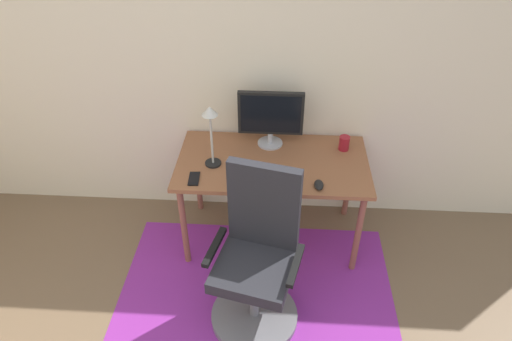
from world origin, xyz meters
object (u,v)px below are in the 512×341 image
object	(u,v)px
monitor	(271,116)
coffee_cup	(344,143)
office_chair	(257,267)
desk	(272,169)
computer_mouse	(319,185)
keyboard	(266,182)
cell_phone	(194,179)
desk_lamp	(210,124)

from	to	relation	value
monitor	coffee_cup	bearing A→B (deg)	-4.19
monitor	office_chair	distance (m)	1.05
desk	computer_mouse	size ratio (longest dim) A/B	12.66
keyboard	office_chair	world-z (taller)	office_chair
desk	office_chair	bearing A→B (deg)	-95.36
coffee_cup	cell_phone	xyz separation A→B (m)	(-1.01, -0.41, -0.05)
desk	keyboard	xyz separation A→B (m)	(-0.03, -0.25, 0.08)
monitor	computer_mouse	size ratio (longest dim) A/B	4.39
keyboard	desk_lamp	bearing A→B (deg)	152.65
desk_lamp	coffee_cup	bearing A→B (deg)	14.51
coffee_cup	office_chair	size ratio (longest dim) A/B	0.10
coffee_cup	keyboard	bearing A→B (deg)	-141.49
cell_phone	desk_lamp	size ratio (longest dim) A/B	0.32
desk	coffee_cup	distance (m)	0.54
desk_lamp	desk	bearing A→B (deg)	8.52
computer_mouse	office_chair	bearing A→B (deg)	-130.16
desk	desk_lamp	distance (m)	0.56
monitor	desk_lamp	bearing A→B (deg)	-144.26
cell_phone	keyboard	bearing A→B (deg)	-5.25
coffee_cup	cell_phone	world-z (taller)	coffee_cup
keyboard	computer_mouse	size ratio (longest dim) A/B	4.13
cell_phone	coffee_cup	bearing A→B (deg)	18.76
monitor	keyboard	distance (m)	0.52
desk	computer_mouse	world-z (taller)	computer_mouse
office_chair	monitor	bearing A→B (deg)	100.81
computer_mouse	cell_phone	distance (m)	0.81
keyboard	office_chair	bearing A→B (deg)	-93.97
desk	cell_phone	distance (m)	0.56
coffee_cup	desk_lamp	distance (m)	0.97
keyboard	cell_phone	bearing A→B (deg)	178.17
keyboard	coffee_cup	distance (m)	0.68
computer_mouse	coffee_cup	xyz separation A→B (m)	(0.20, 0.44, 0.04)
monitor	computer_mouse	bearing A→B (deg)	-55.62
desk	office_chair	size ratio (longest dim) A/B	1.20
computer_mouse	desk_lamp	distance (m)	0.79
monitor	cell_phone	distance (m)	0.70
monitor	coffee_cup	size ratio (longest dim) A/B	4.36
keyboard	cell_phone	size ratio (longest dim) A/B	3.07
monitor	keyboard	world-z (taller)	monitor
monitor	cell_phone	xyz separation A→B (m)	(-0.48, -0.45, -0.23)
coffee_cup	desk_lamp	world-z (taller)	desk_lamp
monitor	keyboard	xyz separation A→B (m)	(-0.01, -0.46, -0.23)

